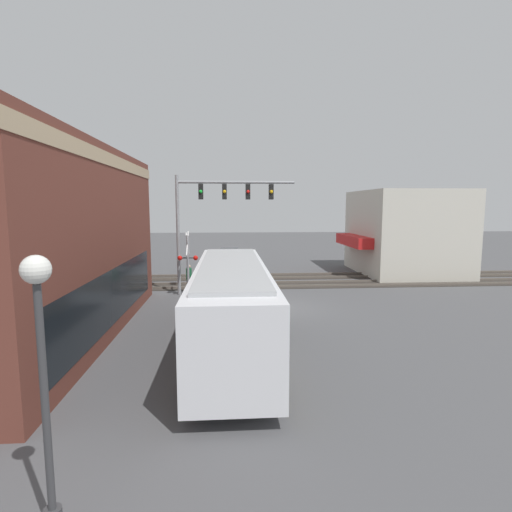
# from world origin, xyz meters

# --- Properties ---
(ground_plane) EXTENTS (120.00, 120.00, 0.00)m
(ground_plane) POSITION_xyz_m (0.00, 0.00, 0.00)
(ground_plane) COLOR #4C4C4F
(brick_building) EXTENTS (15.47, 8.53, 7.65)m
(brick_building) POSITION_xyz_m (-3.85, 11.73, 3.83)
(brick_building) COLOR brown
(brick_building) RESTS_ON ground
(shop_building) EXTENTS (8.49, 8.35, 6.48)m
(shop_building) POSITION_xyz_m (10.36, -11.04, 3.23)
(shop_building) COLOR beige
(shop_building) RESTS_ON ground
(city_bus) EXTENTS (11.58, 2.59, 3.21)m
(city_bus) POSITION_xyz_m (-5.78, 2.80, 1.77)
(city_bus) COLOR silver
(city_bus) RESTS_ON ground
(traffic_signal_gantry) EXTENTS (0.42, 6.99, 7.07)m
(traffic_signal_gantry) POSITION_xyz_m (3.56, 3.64, 5.31)
(traffic_signal_gantry) COLOR gray
(traffic_signal_gantry) RESTS_ON ground
(crossing_signal) EXTENTS (1.41, 1.18, 3.81)m
(crossing_signal) POSITION_xyz_m (2.99, 5.24, 2.30)
(crossing_signal) COLOR gray
(crossing_signal) RESTS_ON ground
(streetlamp) EXTENTS (0.44, 0.44, 4.58)m
(streetlamp) POSITION_xyz_m (-14.18, 5.73, 2.74)
(streetlamp) COLOR #38383A
(streetlamp) RESTS_ON ground
(rail_track_near) EXTENTS (2.60, 60.00, 0.15)m
(rail_track_near) POSITION_xyz_m (6.00, 0.00, 0.03)
(rail_track_near) COLOR #332D28
(rail_track_near) RESTS_ON ground
(rail_track_far) EXTENTS (2.60, 60.00, 0.15)m
(rail_track_far) POSITION_xyz_m (9.20, 0.00, 0.03)
(rail_track_far) COLOR #332D28
(rail_track_far) RESTS_ON ground
(parked_car_silver) EXTENTS (4.27, 1.82, 1.46)m
(parked_car_silver) POSITION_xyz_m (11.08, 2.80, 0.68)
(parked_car_silver) COLOR #B7B7BC
(parked_car_silver) RESTS_ON ground
(parked_car_red) EXTENTS (4.70, 1.82, 1.35)m
(parked_car_red) POSITION_xyz_m (16.87, 2.80, 0.64)
(parked_car_red) COLOR #B21E19
(parked_car_red) RESTS_ON ground
(pedestrian_at_crossing) EXTENTS (0.34, 0.34, 1.78)m
(pedestrian_at_crossing) POSITION_xyz_m (3.85, 5.28, 0.91)
(pedestrian_at_crossing) COLOR black
(pedestrian_at_crossing) RESTS_ON ground
(pedestrian_near_bus) EXTENTS (0.34, 0.34, 1.71)m
(pedestrian_near_bus) POSITION_xyz_m (-4.91, 0.83, 0.87)
(pedestrian_near_bus) COLOR black
(pedestrian_near_bus) RESTS_ON ground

